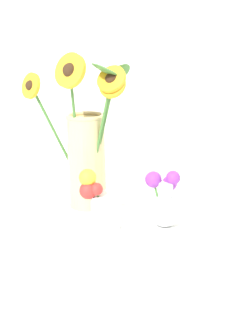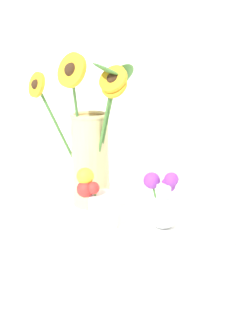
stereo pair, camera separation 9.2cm
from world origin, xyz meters
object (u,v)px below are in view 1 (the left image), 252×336
Objects in this scene: serving_tray at (126,221)px; mason_jar_sunflowers at (88,147)px; vase_bulb_right at (165,203)px; vase_small_center at (101,204)px.

mason_jar_sunflowers reaches higher than serving_tray.
mason_jar_sunflowers is 0.24m from vase_bulb_right.
vase_small_center reaches higher than serving_tray.
vase_small_center is 0.15m from vase_bulb_right.
vase_small_center is (0.11, -0.08, -0.10)m from mason_jar_sunflowers.
serving_tray is 0.12m from vase_bulb_right.
mason_jar_sunflowers reaches higher than vase_bulb_right.
serving_tray is 0.21m from mason_jar_sunflowers.
vase_small_center is (-0.01, -0.08, 0.07)m from serving_tray.
mason_jar_sunflowers is at bearing 179.60° from serving_tray.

